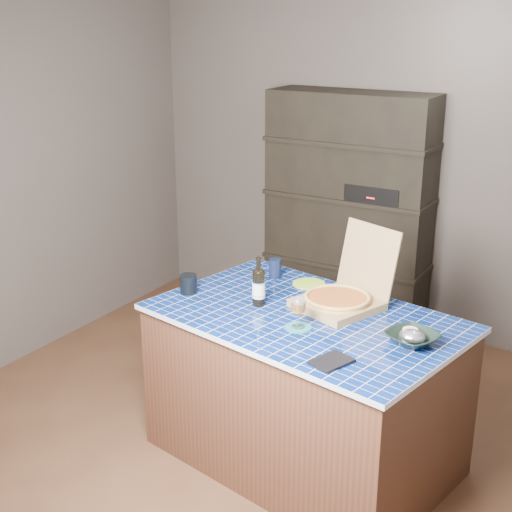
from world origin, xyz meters
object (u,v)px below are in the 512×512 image
Objects in this scene: kitchen_island at (304,388)px; wine_glass at (299,306)px; pizza_box at (341,297)px; bowl at (412,338)px; mead_bottle at (259,286)px; dvd_case at (331,362)px.

wine_glass is at bearing -66.21° from kitchen_island.
pizza_box is 0.52m from bowl.
kitchen_island is 0.73m from bowl.
pizza_box is 0.44m from mead_bottle.
pizza_box is 2.41× the size of bowl.
kitchen_island is at bearing 175.76° from bowl.
pizza_box is at bearing 71.51° from kitchen_island.
pizza_box is 3.07× the size of dvd_case.
dvd_case is (0.30, -0.25, -0.11)m from wine_glass.
kitchen_island is 9.42× the size of dvd_case.
wine_glass is 0.91× the size of dvd_case.
kitchen_island is 0.60m from mead_bottle.
kitchen_island is 0.68m from dvd_case.
dvd_case is at bearing -48.76° from pizza_box.
pizza_box is 2.10× the size of mead_bottle.
mead_bottle is at bearing 165.86° from dvd_case.
bowl reaches higher than kitchen_island.
mead_bottle is 1.15× the size of bowl.
mead_bottle is 1.47× the size of dvd_case.
wine_glass is 0.41m from dvd_case.
wine_glass is (0.32, -0.16, 0.01)m from mead_bottle.
bowl is at bearing 12.13° from wine_glass.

